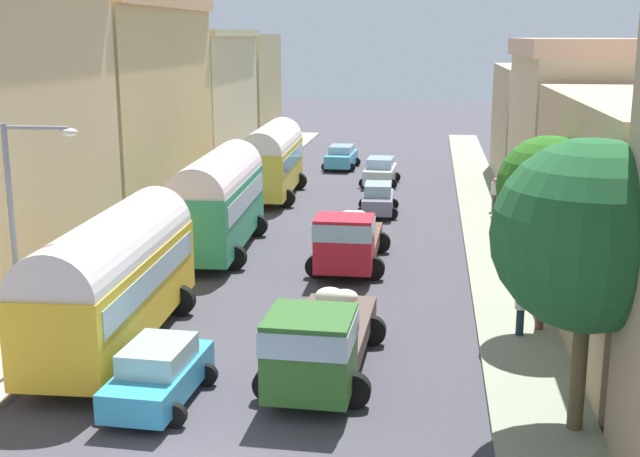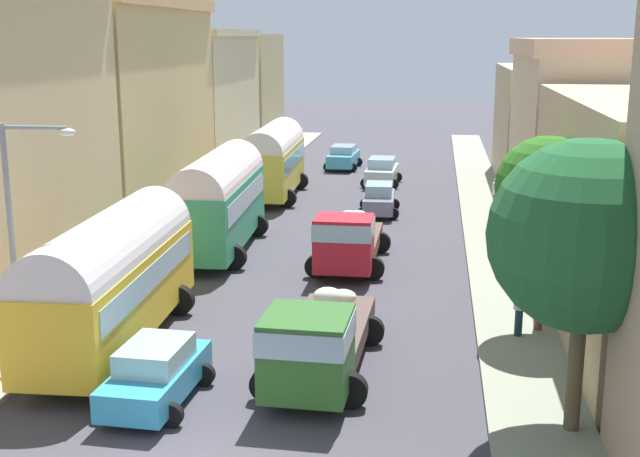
% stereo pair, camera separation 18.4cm
% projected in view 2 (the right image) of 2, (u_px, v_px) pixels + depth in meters
% --- Properties ---
extents(ground_plane, '(154.00, 154.00, 0.00)m').
position_uv_depth(ground_plane, '(344.00, 215.00, 42.45)').
color(ground_plane, '#403E46').
extents(sidewalk_left, '(2.50, 70.00, 0.14)m').
position_uv_depth(sidewalk_left, '(208.00, 209.00, 43.42)').
color(sidewalk_left, '#A5998D').
rests_on(sidewalk_left, ground).
extents(sidewalk_right, '(2.50, 70.00, 0.14)m').
position_uv_depth(sidewalk_right, '(486.00, 217.00, 41.45)').
color(sidewalk_right, gray).
rests_on(sidewalk_right, ground).
extents(building_left_2, '(5.76, 14.45, 10.98)m').
position_uv_depth(building_left_2, '(126.00, 106.00, 41.77)').
color(building_left_2, tan).
rests_on(building_left_2, ground).
extents(building_left_3, '(5.95, 12.53, 9.41)m').
position_uv_depth(building_left_3, '(200.00, 101.00, 55.17)').
color(building_left_3, '#C7BA8E').
rests_on(building_left_3, ground).
extents(building_left_4, '(4.17, 9.22, 9.12)m').
position_uv_depth(building_left_4, '(248.00, 92.00, 66.45)').
color(building_left_4, tan).
rests_on(building_left_4, ground).
extents(building_right_2, '(5.27, 11.53, 8.90)m').
position_uv_depth(building_right_2, '(573.00, 136.00, 38.16)').
color(building_right_2, '#CDB38D').
rests_on(building_right_2, ground).
extents(building_right_3, '(5.37, 11.99, 7.21)m').
position_uv_depth(building_right_3, '(544.00, 126.00, 50.56)').
color(building_right_3, tan).
rests_on(building_right_3, ground).
extents(parked_bus_0, '(3.53, 9.33, 4.02)m').
position_uv_depth(parked_bus_0, '(112.00, 274.00, 24.07)').
color(parked_bus_0, yellow).
rests_on(parked_bus_0, ground).
extents(parked_bus_1, '(3.56, 9.14, 4.27)m').
position_uv_depth(parked_bus_1, '(219.00, 197.00, 34.73)').
color(parked_bus_1, '#309267').
rests_on(parked_bus_1, ground).
extents(parked_bus_2, '(3.49, 8.75, 4.18)m').
position_uv_depth(parked_bus_2, '(274.00, 157.00, 46.41)').
color(parked_bus_2, gold).
rests_on(parked_bus_2, ground).
extents(cargo_truck_0, '(3.13, 7.25, 2.43)m').
position_uv_depth(cargo_truck_0, '(317.00, 340.00, 21.47)').
color(cargo_truck_0, '#2D5F24').
rests_on(cargo_truck_0, ground).
extents(cargo_truck_1, '(3.05, 6.73, 2.47)m').
position_uv_depth(cargo_truck_1, '(348.00, 239.00, 32.12)').
color(cargo_truck_1, red).
rests_on(cargo_truck_1, ground).
extents(car_0, '(2.19, 3.86, 1.62)m').
position_uv_depth(car_0, '(379.00, 199.00, 42.33)').
color(car_0, slate).
rests_on(car_0, ground).
extents(car_1, '(2.43, 4.13, 1.69)m').
position_uv_depth(car_1, '(382.00, 172.00, 50.69)').
color(car_1, silver).
rests_on(car_1, ground).
extents(car_2, '(2.37, 3.97, 1.58)m').
position_uv_depth(car_2, '(156.00, 373.00, 20.55)').
color(car_2, '#3396C6').
rests_on(car_2, ground).
extents(car_3, '(2.46, 4.25, 1.62)m').
position_uv_depth(car_3, '(343.00, 157.00, 56.90)').
color(car_3, '#4098BD').
rests_on(car_3, ground).
extents(pedestrian_0, '(0.43, 0.43, 1.88)m').
position_uv_depth(pedestrian_0, '(496.00, 193.00, 42.39)').
color(pedestrian_0, '#474A45').
rests_on(pedestrian_0, ground).
extents(pedestrian_1, '(0.44, 0.44, 1.75)m').
position_uv_depth(pedestrian_1, '(519.00, 309.00, 24.76)').
color(pedestrian_1, '#19313E').
rests_on(pedestrian_1, ground).
extents(streetlamp_near, '(2.07, 0.28, 6.83)m').
position_uv_depth(streetlamp_near, '(21.00, 227.00, 21.68)').
color(streetlamp_near, gray).
rests_on(streetlamp_near, ground).
extents(roadside_tree_0, '(4.33, 4.33, 6.91)m').
position_uv_depth(roadside_tree_0, '(585.00, 237.00, 18.00)').
color(roadside_tree_0, brown).
rests_on(roadside_tree_0, ground).
extents(roadside_tree_1, '(3.07, 3.07, 6.17)m').
position_uv_depth(roadside_tree_1, '(547.00, 188.00, 24.47)').
color(roadside_tree_1, brown).
rests_on(roadside_tree_1, ground).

